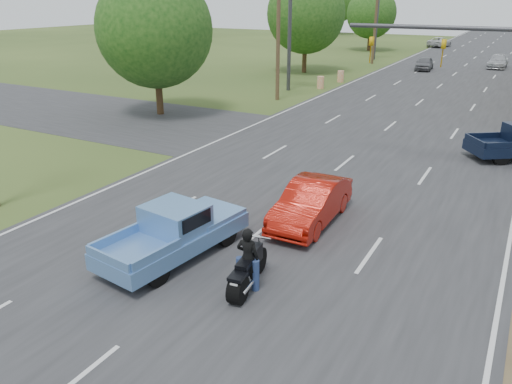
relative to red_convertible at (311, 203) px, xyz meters
The scene contains 18 objects.
ground 9.38m from the red_convertible, 97.03° to the right, with size 200.00×200.00×0.00m, color #31471C.
main_road 30.75m from the red_convertible, 92.13° to the left, with size 15.00×180.00×0.02m, color #2D2D30.
cross_road 8.82m from the red_convertible, 97.48° to the left, with size 120.00×10.00×0.02m, color #2D2D30.
utility_pole_5 22.02m from the red_convertible, 119.62° to the left, with size 2.00×0.28×10.00m.
utility_pole_6 44.27m from the red_convertible, 103.99° to the left, with size 2.00×0.28×10.00m.
tree_0 19.10m from the red_convertible, 144.71° to the left, with size 7.14×7.14×8.84m.
tree_1 36.17m from the red_convertible, 114.11° to the left, with size 7.56×7.56×9.36m.
tree_2 58.91m from the red_convertible, 105.14° to the left, with size 6.72×6.72×8.32m.
barrel_2 26.53m from the red_convertible, 111.31° to the left, with size 0.56×0.56×1.00m, color orange.
barrel_3 30.20m from the red_convertible, 108.02° to the left, with size 0.56×0.56×1.00m, color orange.
signal_mast 9.91m from the red_convertible, 58.78° to the left, with size 9.12×0.40×7.00m.
red_convertible is the anchor object (origin of this frame).
motorcycle 4.67m from the red_convertible, 87.63° to the right, with size 0.78×2.34×1.19m.
rider 4.60m from the red_convertible, 87.71° to the right, with size 0.60×0.39×1.65m, color black.
blue_pickup 4.75m from the red_convertible, 122.77° to the right, with size 2.46×4.99×1.59m.
distant_car_grey 40.47m from the red_convertible, 96.26° to the left, with size 1.57×3.91×1.33m, color slate.
distant_car_silver 45.63m from the red_convertible, 87.37° to the left, with size 1.85×4.54×1.32m, color #AFAFB4.
distant_car_white 67.50m from the red_convertible, 96.50° to the left, with size 2.35×5.10×1.42m, color silver.
Camera 1 is at (6.98, -5.11, 7.20)m, focal length 35.00 mm.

